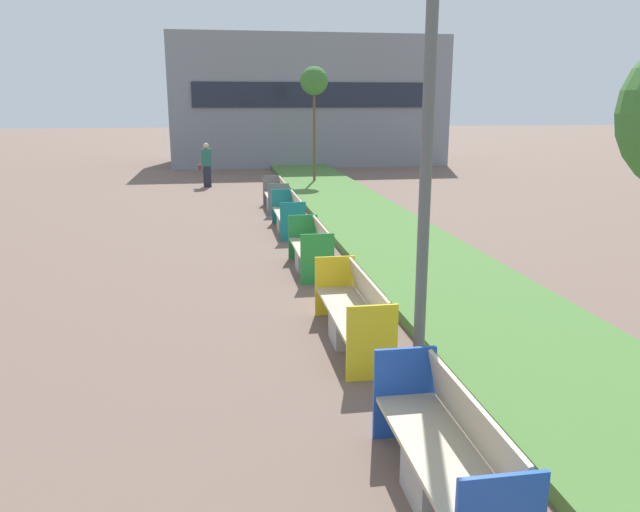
{
  "coord_description": "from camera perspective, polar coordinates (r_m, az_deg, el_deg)",
  "views": [
    {
      "loc": [
        -0.82,
        3.35,
        3.24
      ],
      "look_at": [
        0.9,
        13.9,
        0.6
      ],
      "focal_mm": 35.0,
      "sensor_mm": 36.0,
      "label": 1
    }
  ],
  "objects": [
    {
      "name": "pedestrian_walking",
      "position": [
        25.03,
        -10.33,
        8.21
      ],
      "size": [
        0.53,
        0.24,
        1.71
      ],
      "color": "#232633",
      "rests_on": "ground"
    },
    {
      "name": "building_backdrop",
      "position": [
        34.94,
        -1.36,
        13.92
      ],
      "size": [
        14.15,
        6.59,
        6.56
      ],
      "color": "gray",
      "rests_on": "ground"
    },
    {
      "name": "bench_green_frame",
      "position": [
        12.31,
        -0.79,
        0.36
      ],
      "size": [
        0.65,
        2.01,
        0.94
      ],
      "color": "#9E9B96",
      "rests_on": "ground"
    },
    {
      "name": "bench_yellow_frame",
      "position": [
        8.61,
        3.1,
        -5.57
      ],
      "size": [
        0.65,
        2.44,
        0.94
      ],
      "color": "#9E9B96",
      "rests_on": "ground"
    },
    {
      "name": "bench_blue_frame",
      "position": [
        5.49,
        11.45,
        -17.94
      ],
      "size": [
        0.65,
        2.17,
        0.94
      ],
      "color": "#9E9B96",
      "rests_on": "ground"
    },
    {
      "name": "bench_teal_frame",
      "position": [
        16.09,
        -2.83,
        3.59
      ],
      "size": [
        0.65,
        2.36,
        0.94
      ],
      "color": "#9E9B96",
      "rests_on": "ground"
    },
    {
      "name": "planter_grass_strip",
      "position": [
        10.05,
        14.91,
        -4.89
      ],
      "size": [
        2.8,
        120.0,
        0.18
      ],
      "color": "#4C7A38",
      "rests_on": "ground"
    },
    {
      "name": "sapling_tree_far",
      "position": [
        25.15,
        -0.54,
        15.59
      ],
      "size": [
        1.09,
        1.09,
        4.6
      ],
      "color": "brown",
      "rests_on": "ground"
    },
    {
      "name": "bench_grey_frame",
      "position": [
        19.44,
        -3.98,
        5.33
      ],
      "size": [
        0.65,
        2.09,
        0.94
      ],
      "color": "#9E9B96",
      "rests_on": "ground"
    }
  ]
}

